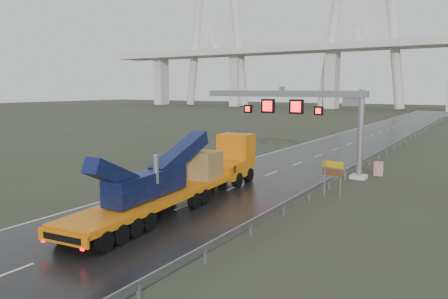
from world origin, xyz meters
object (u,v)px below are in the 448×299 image
Objects in this scene: sign_gantry at (304,108)px; striped_barrier at (378,169)px; heavy_haul_truck at (193,173)px; exit_sign_pair at (333,172)px.

striped_barrier is at bearing 18.81° from sign_gantry.
striped_barrier is (8.63, 14.50, -1.14)m from heavy_haul_truck.
exit_sign_pair is (7.73, 5.03, 0.05)m from heavy_haul_truck.
sign_gantry is at bearing 72.18° from heavy_haul_truck.
sign_gantry is 13.36m from heavy_haul_truck.
sign_gantry reaches higher than striped_barrier.
sign_gantry is 8.00m from striped_barrier.
heavy_haul_truck is at bearing -102.37° from sign_gantry.
exit_sign_pair is at bearing 27.61° from heavy_haul_truck.
sign_gantry reaches higher than heavy_haul_truck.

